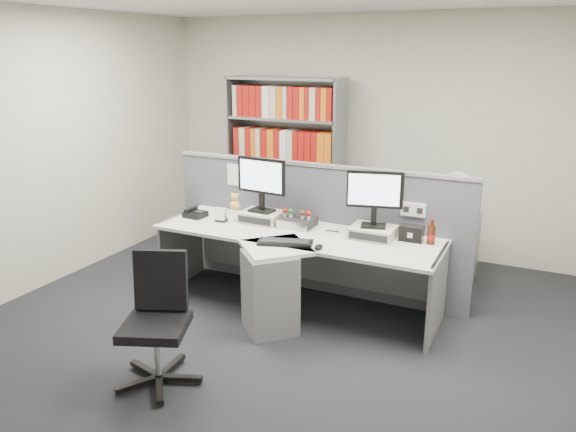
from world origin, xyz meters
The scene contains 21 objects.
ground centered at (0.00, 0.00, 0.00)m, with size 5.50×5.50×0.00m, color #25272B.
room_shell centered at (0.00, 0.00, 1.79)m, with size 5.04×5.54×2.72m.
partition centered at (0.00, 1.25, 0.65)m, with size 3.00×0.08×1.27m.
desk centered at (0.00, 0.60, 0.46)m, with size 2.60×1.20×0.72m.
monitor_riser_left centered at (-0.43, 0.98, 0.77)m, with size 0.38×0.31×0.10m.
monitor_riser_right centered at (0.67, 0.98, 0.77)m, with size 0.38×0.31×0.10m.
monitor_left centered at (-0.43, 0.98, 1.13)m, with size 0.51×0.18×0.51m.
monitor_right centered at (0.66, 0.98, 1.11)m, with size 0.48×0.20×0.49m.
desktop_pc centered at (-0.07, 1.00, 0.76)m, with size 0.31×0.28×0.08m.
figurines centered at (-0.07, 0.98, 0.85)m, with size 0.29×0.05×0.09m.
keyboard centered at (0.05, 0.50, 0.73)m, with size 0.49×0.30×0.03m.
mouse centered at (0.35, 0.50, 0.74)m, with size 0.06×0.10×0.04m, color black.
desk_phone centered at (-1.10, 0.83, 0.75)m, with size 0.21×0.19×0.08m.
desk_calendar centered at (-0.78, 0.81, 0.78)m, with size 0.11×0.08×0.13m.
plush_toy centered at (-0.69, 0.91, 0.89)m, with size 0.10×0.10×0.17m.
speaker centered at (0.99, 1.04, 0.79)m, with size 0.20×0.11×0.13m, color black.
cola_bottle centered at (1.16, 1.03, 0.80)m, with size 0.07×0.07×0.23m.
shelving_unit centered at (-0.90, 2.44, 0.98)m, with size 1.41×0.40×2.00m.
filing_cabinet centered at (1.20, 1.99, 0.35)m, with size 0.45×0.61×0.70m.
desk_fan centered at (1.20, 1.99, 0.99)m, with size 0.28×0.16×0.47m.
office_chair centered at (-0.38, -0.68, 0.49)m, with size 0.61×0.60×0.92m.
Camera 1 is at (1.98, -3.47, 2.29)m, focal length 34.53 mm.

